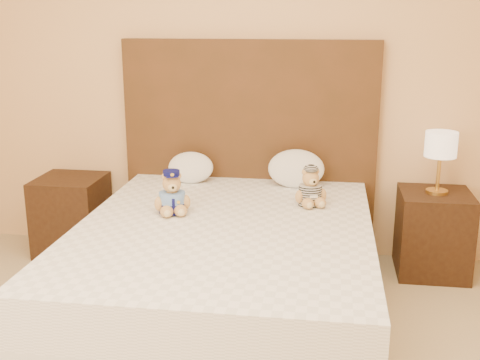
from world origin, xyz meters
The scene contains 9 objects.
bed centered at (0.00, 1.20, 0.28)m, with size 1.60×2.00×0.55m.
headboard centered at (0.00, 2.21, 0.75)m, with size 1.75×0.08×1.50m, color #4F2E17.
nightstand_left centered at (-1.25, 2.00, 0.28)m, with size 0.45×0.45×0.55m, color #321F10.
nightstand_right centered at (1.25, 2.00, 0.28)m, with size 0.45×0.45×0.55m, color #321F10.
lamp centered at (1.25, 2.00, 0.85)m, with size 0.20×0.20×0.40m.
teddy_police centered at (-0.33, 1.35, 0.68)m, with size 0.22×0.21×0.25m, color #B78D47, non-canonical shape.
teddy_prisoner centered at (0.45, 1.62, 0.67)m, with size 0.21×0.20×0.23m, color #B78D47, non-canonical shape.
pillow_left centered at (-0.38, 2.03, 0.66)m, with size 0.31×0.20×0.22m, color white.
pillow_right centered at (0.34, 2.03, 0.68)m, with size 0.37×0.24×0.26m, color white.
Camera 1 is at (0.54, -1.85, 1.66)m, focal length 45.00 mm.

